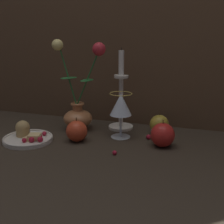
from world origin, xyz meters
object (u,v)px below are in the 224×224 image
candlestick (121,102)px  apple_at_table_edge (159,124)px  apple_beside_vase (163,135)px  apple_near_glass (77,131)px  vase (79,106)px  wine_glass (121,106)px  plate_with_pastries (27,136)px

candlestick → apple_at_table_edge: (0.16, -0.02, -0.07)m
apple_beside_vase → apple_near_glass: (-0.30, -0.05, -0.00)m
vase → wine_glass: vase is taller
plate_with_pastries → apple_beside_vase: 0.48m
vase → apple_beside_vase: 0.35m
apple_beside_vase → wine_glass: bearing=165.0°
wine_glass → candlestick: candlestick is taller
vase → plate_with_pastries: size_ratio=1.99×
apple_beside_vase → apple_near_glass: size_ratio=1.08×
apple_beside_vase → apple_at_table_edge: 0.13m
apple_beside_vase → vase: bearing=167.6°
vase → apple_at_table_edge: (0.31, 0.05, -0.06)m
apple_near_glass → apple_at_table_edge: size_ratio=1.03×
apple_beside_vase → apple_at_table_edge: bearing=104.7°
apple_near_glass → apple_at_table_edge: bearing=32.8°
candlestick → apple_at_table_edge: candlestick is taller
vase → apple_beside_vase: (0.34, -0.07, -0.05)m
plate_with_pastries → apple_at_table_edge: size_ratio=2.07×
plate_with_pastries → apple_beside_vase: size_ratio=1.86×
candlestick → apple_near_glass: (-0.11, -0.19, -0.07)m
plate_with_pastries → apple_near_glass: apple_near_glass is taller
candlestick → vase: bearing=-155.8°
plate_with_pastries → apple_at_table_edge: 0.49m
plate_with_pastries → wine_glass: (0.31, 0.14, 0.10)m
wine_glass → apple_beside_vase: wine_glass is taller
wine_glass → apple_beside_vase: 0.18m
vase → apple_near_glass: (0.04, -0.12, -0.06)m
plate_with_pastries → candlestick: (0.28, 0.24, 0.09)m
apple_at_table_edge → apple_near_glass: bearing=-147.2°
apple_beside_vase → plate_with_pastries: bearing=-168.6°
vase → apple_at_table_edge: vase is taller
wine_glass → apple_near_glass: bearing=-146.5°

